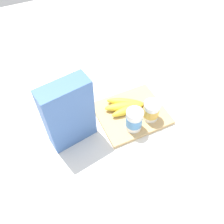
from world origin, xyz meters
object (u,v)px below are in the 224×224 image
at_px(yogurt_cup_back, 134,120).
at_px(banana_bunch, 126,106).
at_px(cutting_board, 131,113).
at_px(yogurt_cup_front, 151,111).
at_px(cereal_box, 69,115).

height_order(yogurt_cup_back, banana_bunch, yogurt_cup_back).
relative_size(cutting_board, yogurt_cup_back, 2.91).
bearing_deg(cutting_board, banana_bunch, -65.81).
xyz_separation_m(cutting_board, yogurt_cup_front, (-0.06, 0.06, 0.05)).
distance_m(cereal_box, yogurt_cup_back, 0.26).
height_order(yogurt_cup_front, banana_bunch, yogurt_cup_front).
bearing_deg(cereal_box, yogurt_cup_front, 161.09).
distance_m(cutting_board, yogurt_cup_front, 0.10).
relative_size(cutting_board, banana_bunch, 1.62).
bearing_deg(cutting_board, cereal_box, 0.70).
bearing_deg(cereal_box, banana_bunch, 178.13).
distance_m(cutting_board, yogurt_cup_back, 0.10).
relative_size(yogurt_cup_front, yogurt_cup_back, 0.88).
bearing_deg(yogurt_cup_back, cutting_board, -112.81).
height_order(cereal_box, yogurt_cup_front, cereal_box).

